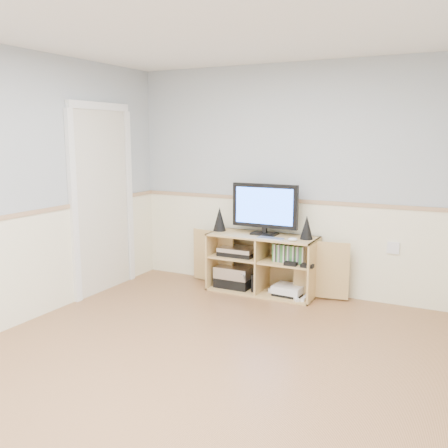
{
  "coord_description": "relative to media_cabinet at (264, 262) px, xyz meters",
  "views": [
    {
      "loc": [
        1.7,
        -2.98,
        1.74
      ],
      "look_at": [
        -0.42,
        1.2,
        0.9
      ],
      "focal_mm": 40.0,
      "sensor_mm": 36.0,
      "label": 1
    }
  ],
  "objects": [
    {
      "name": "game_consoles",
      "position": [
        0.31,
        -0.07,
        -0.26
      ],
      "size": [
        0.45,
        0.3,
        0.11
      ],
      "color": "white",
      "rests_on": "media_cabinet"
    },
    {
      "name": "speaker_left",
      "position": [
        -0.54,
        -0.03,
        0.45
      ],
      "size": [
        0.15,
        0.15,
        0.27
      ],
      "primitive_type": "cone",
      "color": "black",
      "rests_on": "media_cabinet"
    },
    {
      "name": "monitor",
      "position": [
        0.0,
        -0.01,
        0.62
      ],
      "size": [
        0.75,
        0.18,
        0.56
      ],
      "color": "black",
      "rests_on": "media_cabinet"
    },
    {
      "name": "game_cases",
      "position": [
        0.32,
        -0.07,
        0.15
      ],
      "size": [
        0.34,
        0.14,
        0.19
      ],
      "primitive_type": "cube",
      "color": "#3F8C3F",
      "rests_on": "media_cabinet"
    },
    {
      "name": "mouse",
      "position": [
        0.39,
        -0.19,
        0.34
      ],
      "size": [
        0.11,
        0.1,
        0.04
      ],
      "primitive_type": "ellipsoid",
      "rotation": [
        0.0,
        0.0,
        0.38
      ],
      "color": "white",
      "rests_on": "media_cabinet"
    },
    {
      "name": "keyboard",
      "position": [
        0.15,
        -0.19,
        0.32
      ],
      "size": [
        0.28,
        0.12,
        0.01
      ],
      "primitive_type": "cube",
      "rotation": [
        0.0,
        0.0,
        -0.01
      ],
      "color": "silver",
      "rests_on": "media_cabinet"
    },
    {
      "name": "av_components",
      "position": [
        -0.32,
        -0.06,
        -0.11
      ],
      "size": [
        0.5,
        0.3,
        0.47
      ],
      "color": "black",
      "rests_on": "media_cabinet"
    },
    {
      "name": "room",
      "position": [
        0.29,
        -1.93,
        0.88
      ],
      "size": [
        4.04,
        4.54,
        2.54
      ],
      "color": "#A9744B",
      "rests_on": "ground"
    },
    {
      "name": "speaker_right",
      "position": [
        0.49,
        -0.03,
        0.44
      ],
      "size": [
        0.14,
        0.14,
        0.25
      ],
      "primitive_type": "cone",
      "color": "black",
      "rests_on": "media_cabinet"
    },
    {
      "name": "media_cabinet",
      "position": [
        0.0,
        0.0,
        0.0
      ],
      "size": [
        1.88,
        0.45,
        0.65
      ],
      "color": "tan",
      "rests_on": "floor"
    },
    {
      "name": "wall_outlet",
      "position": [
        1.34,
        0.18,
        0.27
      ],
      "size": [
        0.12,
        0.03,
        0.12
      ],
      "primitive_type": "cube",
      "color": "white",
      "rests_on": "wall_back"
    }
  ]
}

